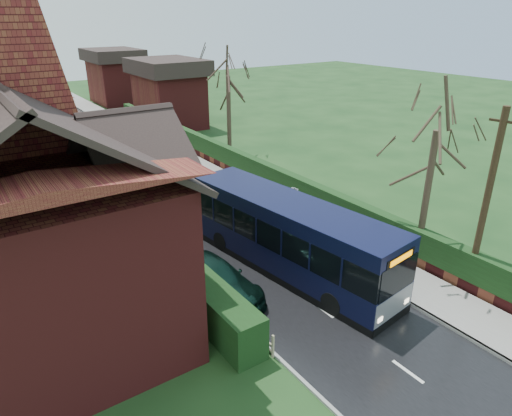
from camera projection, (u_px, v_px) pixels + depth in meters
ground at (290, 287)px, 19.10m from camera, size 140.00×140.00×0.00m
road at (184, 209)px, 26.66m from camera, size 6.00×100.00×0.02m
pavement at (244, 193)px, 28.85m from camera, size 2.50×100.00×0.14m
kerb_right at (228, 197)px, 28.23m from camera, size 0.12×100.00×0.14m
kerb_left at (133, 221)px, 25.05m from camera, size 0.12×100.00×0.10m
front_hedge at (154, 248)px, 20.53m from camera, size 1.20×16.00×1.60m
picket_fence at (170, 251)px, 21.06m from camera, size 0.10×16.00×0.90m
right_wall_hedge at (264, 174)px, 29.29m from camera, size 0.60×50.00×1.80m
brick_house at (22, 199)px, 16.43m from camera, size 9.30×14.60×10.30m
bus at (290, 237)px, 19.75m from camera, size 3.73×10.92×3.25m
car_silver at (145, 193)px, 27.11m from camera, size 1.88×4.24×1.42m
car_green at (214, 279)px, 18.29m from camera, size 2.61×5.17×1.44m
car_distant at (45, 105)px, 53.04m from camera, size 1.80×3.99×1.27m
bus_stop_sign at (294, 204)px, 22.96m from camera, size 0.15×0.39×2.58m
telegraph_pole at (486, 205)px, 17.29m from camera, size 0.26×0.98×7.59m
tree_right_near at (439, 120)px, 18.34m from camera, size 4.08×4.08×8.82m
tree_right_far at (228, 70)px, 34.00m from camera, size 4.59×4.59×8.87m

